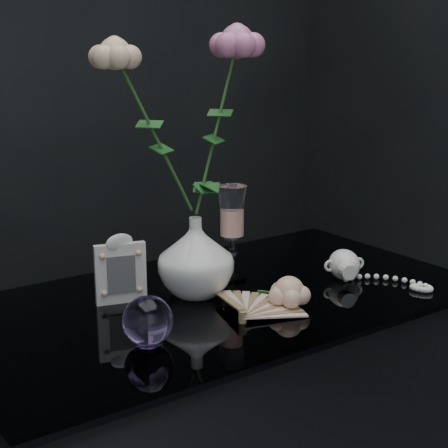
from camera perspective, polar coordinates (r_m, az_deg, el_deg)
vase at (r=1.38m, az=-2.36°, el=-2.72°), size 0.20×0.20×0.16m
wine_glass at (r=1.47m, az=0.67°, el=-0.73°), size 0.08×0.08×0.21m
picture_frame at (r=1.35m, az=-8.61°, el=-3.67°), size 0.12×0.10×0.14m
paperweight at (r=1.17m, az=-6.35°, el=-7.98°), size 0.10×0.10×0.09m
paper_fan at (r=1.26m, az=1.56°, el=-7.64°), size 0.26×0.21×0.03m
loose_rose at (r=1.33m, az=5.42°, el=-5.63°), size 0.20×0.22×0.06m
pearl_jar at (r=1.51m, az=9.96°, el=-3.22°), size 0.30×0.30×0.07m
roses at (r=1.32m, az=-3.07°, el=9.12°), size 0.34×0.11×0.43m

